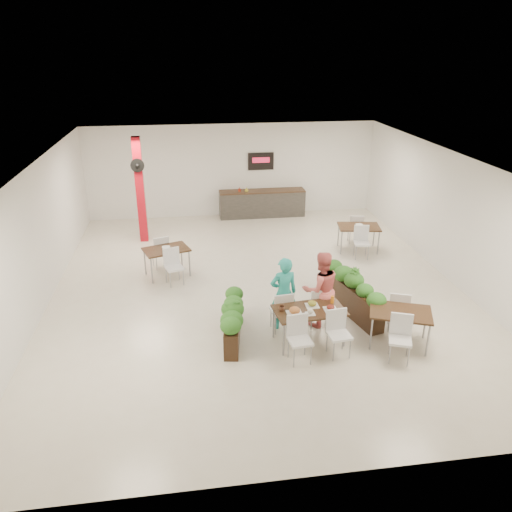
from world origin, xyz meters
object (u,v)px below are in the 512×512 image
Objects in this scene: side_table_b at (359,230)px; planter_left at (233,317)px; red_column at (140,189)px; side_table_c at (400,317)px; service_counter at (262,203)px; diner_woman at (321,289)px; side_table_a at (166,253)px; main_table at (309,315)px; diner_man at (284,293)px; planter_right at (353,293)px.

planter_left is at bearing -124.11° from side_table_b.
red_column reaches higher than side_table_c.
service_counter is (4.00, 1.86, -1.15)m from red_column.
diner_woman reaches higher than side_table_a.
side_table_a is 5.63m from side_table_b.
side_table_c is at bearing -10.25° from main_table.
red_column is 6.62m from side_table_b.
diner_man reaches higher than side_table_b.
diner_man is 1.73m from planter_right.
side_table_a is at bearing 160.67° from side_table_c.
diner_woman is 4.60m from side_table_b.
side_table_b is at bearing 101.50° from side_table_c.
planter_left is 5.99m from side_table_b.
diner_woman reaches higher than planter_right.
main_table is 0.80m from diner_woman.
main_table is at bearing -92.32° from service_counter.
service_counter reaches higher than diner_man.
planter_left is at bearing 166.59° from main_table.
diner_woman is (0.41, 0.66, 0.21)m from main_table.
service_counter is 7.28m from planter_right.
red_column is 2.98m from side_table_a.
diner_man is 3.94m from side_table_a.
side_table_a is (-3.23, -4.56, 0.13)m from service_counter.
red_column reaches higher than diner_man.
red_column is 7.07m from diner_woman.
diner_man is at bearing -117.34° from side_table_b.
side_table_b is 5.07m from side_table_c.
red_column is at bearing -66.75° from diner_man.
diner_man reaches higher than side_table_c.
main_table is at bearing -140.98° from planter_right.
main_table is at bearing 51.56° from diner_woman.
main_table is 4.69m from side_table_a.
side_table_c is at bearing 138.15° from diner_woman.
service_counter is 1.80× the size of side_table_a.
diner_man is 0.98× the size of side_table_c.
side_table_b is 1.00× the size of side_table_c.
diner_man is at bearing 15.04° from planter_left.
diner_woman reaches higher than planter_left.
service_counter is 1.77× the size of diner_woman.
side_table_b is at bearing -125.63° from diner_woman.
side_table_b and side_table_c have the same top height.
diner_man reaches higher than side_table_a.
side_table_a is 6.17m from side_table_c.
main_table is 0.84× the size of planter_right.
planter_left is 0.85× the size of planter_right.
side_table_c is at bearing -80.37° from service_counter.
planter_left is at bearing 8.56° from diner_man.
side_table_a is (-1.40, 3.34, 0.13)m from planter_left.
side_table_a is at bearing -160.21° from side_table_b.
diner_woman is 1.02× the size of side_table_b.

